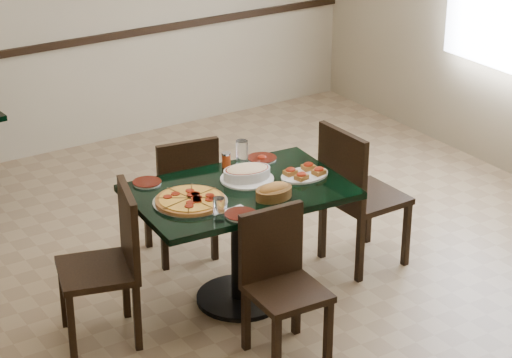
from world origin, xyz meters
TOP-DOWN VIEW (x-y plane):
  - floor at (0.00, 0.00)m, footprint 5.50×5.50m
  - room_shell at (1.02, 1.73)m, footprint 5.50×5.50m
  - main_table at (-0.32, -0.13)m, footprint 1.31×0.89m
  - chair_far at (-0.34, 0.53)m, footprint 0.46×0.46m
  - chair_near at (-0.41, -0.70)m, footprint 0.41×0.41m
  - chair_right at (0.54, -0.14)m, footprint 0.46×0.46m
  - chair_left at (-1.13, -0.07)m, footprint 0.52×0.52m
  - pepperoni_pizza at (-0.66, -0.15)m, footprint 0.43×0.43m
  - lasagna_casserole at (-0.22, -0.04)m, footprint 0.32×0.32m
  - bread_basket at (-0.22, -0.34)m, footprint 0.23×0.16m
  - bruschetta_platter at (0.10, -0.19)m, footprint 0.32×0.22m
  - side_plate_near at (-0.50, -0.44)m, footprint 0.18×0.18m
  - side_plate_far_r at (0.03, 0.17)m, footprint 0.18×0.18m
  - side_plate_far_l at (-0.74, 0.23)m, footprint 0.17×0.17m
  - napkin_setting at (-0.50, -0.40)m, footprint 0.16×0.16m
  - water_glass_a at (-0.12, 0.16)m, footprint 0.07×0.07m
  - water_glass_b at (-0.64, -0.43)m, footprint 0.06×0.06m
  - pepper_shaker at (-0.22, 0.19)m, footprint 0.06×0.06m

SIDE VIEW (x-z plane):
  - floor at x=0.00m, z-range 0.00..0.00m
  - chair_near at x=-0.41m, z-range 0.05..0.88m
  - chair_far at x=-0.34m, z-range 0.05..0.92m
  - chair_left at x=-1.13m, z-range 0.05..0.96m
  - chair_right at x=0.54m, z-range 0.06..1.02m
  - main_table at x=-0.32m, z-range 0.19..0.94m
  - napkin_setting at x=-0.50m, z-range 0.75..0.76m
  - side_plate_near at x=-0.50m, z-range 0.75..0.77m
  - side_plate_far_l at x=-0.74m, z-range 0.75..0.77m
  - side_plate_far_r at x=0.03m, z-range 0.74..0.77m
  - pepperoni_pizza at x=-0.66m, z-range 0.75..0.79m
  - bruschetta_platter at x=0.10m, z-range 0.75..0.80m
  - bread_basket at x=-0.22m, z-range 0.74..0.84m
  - lasagna_casserole at x=-0.22m, z-range 0.75..0.84m
  - pepper_shaker at x=-0.22m, z-range 0.75..0.85m
  - water_glass_b at x=-0.64m, z-range 0.75..0.89m
  - water_glass_a at x=-0.12m, z-range 0.75..0.91m
  - room_shell at x=1.02m, z-range -1.58..3.92m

